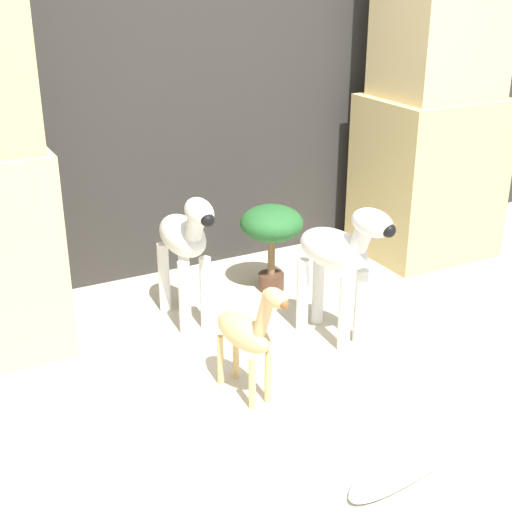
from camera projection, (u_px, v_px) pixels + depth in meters
The scene contains 8 objects.
ground_plane at pixel (355, 397), 2.66m from camera, with size 14.00×14.00×0.00m, color beige.
wall_back at pixel (192, 51), 3.43m from camera, with size 6.40×0.08×2.20m.
rock_pillar_right at pixel (433, 119), 3.72m from camera, with size 0.66×0.56×1.61m.
zebra_right at pixel (340, 257), 2.92m from camera, with size 0.25×0.48×0.63m.
zebra_left at pixel (186, 243), 3.06m from camera, with size 0.17×0.47×0.63m.
giraffe_figurine at pixel (248, 332), 2.56m from camera, with size 0.16×0.40×0.50m.
potted_palm_front at pixel (272, 228), 3.40m from camera, with size 0.30×0.30×0.43m.
surfboard at pixel (458, 417), 2.50m from camera, with size 1.24×0.57×0.08m.
Camera 1 is at (-1.37, -1.82, 1.51)m, focal length 50.00 mm.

